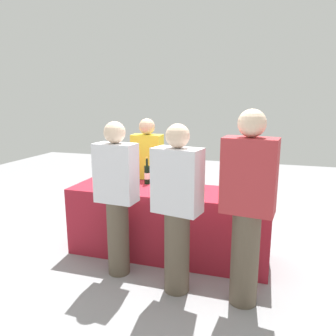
{
  "coord_description": "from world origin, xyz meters",
  "views": [
    {
      "loc": [
        1.01,
        -3.35,
        1.78
      ],
      "look_at": [
        0.0,
        0.0,
        1.03
      ],
      "focal_mm": 34.43,
      "sensor_mm": 36.0,
      "label": 1
    }
  ],
  "objects_px": {
    "wine_bottle_1": "(114,173)",
    "wine_bottle_5": "(248,183)",
    "wine_glass_2": "(160,184)",
    "guest_1": "(177,206)",
    "menu_board": "(126,189)",
    "guest_2": "(248,204)",
    "wine_bottle_3": "(199,179)",
    "wine_glass_0": "(102,179)",
    "wine_bottle_2": "(147,174)",
    "wine_glass_1": "(121,182)",
    "wine_bottle_0": "(99,172)",
    "wine_glass_5": "(238,190)",
    "wine_glass_4": "(227,189)",
    "wine_bottle_4": "(229,181)",
    "server_pouring": "(148,173)",
    "wine_glass_3": "(186,184)",
    "guest_0": "(117,195)"
  },
  "relations": [
    {
      "from": "server_pouring",
      "to": "wine_glass_2",
      "type": "bearing_deg",
      "value": 120.93
    },
    {
      "from": "wine_bottle_4",
      "to": "wine_bottle_5",
      "type": "height_order",
      "value": "wine_bottle_4"
    },
    {
      "from": "wine_bottle_2",
      "to": "wine_glass_4",
      "type": "relative_size",
      "value": 2.21
    },
    {
      "from": "wine_glass_0",
      "to": "wine_glass_4",
      "type": "xyz_separation_m",
      "value": [
        1.42,
        -0.03,
        0.0
      ]
    },
    {
      "from": "wine_bottle_0",
      "to": "wine_bottle_4",
      "type": "xyz_separation_m",
      "value": [
        1.59,
        0.01,
        -0.0
      ]
    },
    {
      "from": "wine_bottle_3",
      "to": "wine_glass_0",
      "type": "height_order",
      "value": "wine_bottle_3"
    },
    {
      "from": "wine_glass_2",
      "to": "wine_bottle_0",
      "type": "bearing_deg",
      "value": 165.89
    },
    {
      "from": "wine_glass_3",
      "to": "wine_glass_4",
      "type": "relative_size",
      "value": 0.92
    },
    {
      "from": "wine_bottle_2",
      "to": "wine_glass_1",
      "type": "relative_size",
      "value": 2.41
    },
    {
      "from": "guest_2",
      "to": "menu_board",
      "type": "height_order",
      "value": "guest_2"
    },
    {
      "from": "wine_bottle_1",
      "to": "wine_bottle_5",
      "type": "height_order",
      "value": "wine_bottle_1"
    },
    {
      "from": "wine_bottle_1",
      "to": "guest_1",
      "type": "bearing_deg",
      "value": -38.41
    },
    {
      "from": "wine_glass_2",
      "to": "wine_bottle_5",
      "type": "bearing_deg",
      "value": 15.74
    },
    {
      "from": "wine_bottle_1",
      "to": "wine_glass_2",
      "type": "distance_m",
      "value": 0.73
    },
    {
      "from": "wine_bottle_3",
      "to": "wine_glass_3",
      "type": "bearing_deg",
      "value": -119.12
    },
    {
      "from": "guest_1",
      "to": "server_pouring",
      "type": "bearing_deg",
      "value": 132.59
    },
    {
      "from": "wine_bottle_1",
      "to": "wine_bottle_3",
      "type": "relative_size",
      "value": 1.03
    },
    {
      "from": "wine_glass_2",
      "to": "wine_glass_4",
      "type": "relative_size",
      "value": 0.94
    },
    {
      "from": "wine_glass_2",
      "to": "guest_1",
      "type": "relative_size",
      "value": 0.09
    },
    {
      "from": "menu_board",
      "to": "wine_bottle_0",
      "type": "bearing_deg",
      "value": -99.21
    },
    {
      "from": "guest_1",
      "to": "menu_board",
      "type": "bearing_deg",
      "value": 138.68
    },
    {
      "from": "wine_bottle_1",
      "to": "wine_bottle_0",
      "type": "bearing_deg",
      "value": -168.36
    },
    {
      "from": "wine_bottle_0",
      "to": "server_pouring",
      "type": "relative_size",
      "value": 0.21
    },
    {
      "from": "wine_bottle_4",
      "to": "wine_glass_5",
      "type": "relative_size",
      "value": 2.32
    },
    {
      "from": "server_pouring",
      "to": "guest_1",
      "type": "bearing_deg",
      "value": 121.32
    },
    {
      "from": "menu_board",
      "to": "wine_glass_0",
      "type": "bearing_deg",
      "value": -90.51
    },
    {
      "from": "wine_bottle_1",
      "to": "menu_board",
      "type": "distance_m",
      "value": 0.94
    },
    {
      "from": "wine_bottle_5",
      "to": "guest_1",
      "type": "relative_size",
      "value": 0.19
    },
    {
      "from": "wine_bottle_5",
      "to": "wine_glass_3",
      "type": "bearing_deg",
      "value": -163.44
    },
    {
      "from": "guest_1",
      "to": "guest_2",
      "type": "bearing_deg",
      "value": 10.49
    },
    {
      "from": "wine_bottle_4",
      "to": "wine_glass_1",
      "type": "xyz_separation_m",
      "value": [
        -1.17,
        -0.27,
        -0.03
      ]
    },
    {
      "from": "wine_bottle_1",
      "to": "guest_2",
      "type": "height_order",
      "value": "guest_2"
    },
    {
      "from": "wine_bottle_0",
      "to": "wine_bottle_1",
      "type": "height_order",
      "value": "same"
    },
    {
      "from": "wine_bottle_4",
      "to": "wine_glass_0",
      "type": "bearing_deg",
      "value": -170.34
    },
    {
      "from": "menu_board",
      "to": "wine_glass_1",
      "type": "bearing_deg",
      "value": -78.96
    },
    {
      "from": "guest_0",
      "to": "guest_1",
      "type": "distance_m",
      "value": 0.67
    },
    {
      "from": "wine_bottle_4",
      "to": "wine_bottle_1",
      "type": "bearing_deg",
      "value": 178.98
    },
    {
      "from": "wine_bottle_5",
      "to": "wine_glass_1",
      "type": "bearing_deg",
      "value": -167.58
    },
    {
      "from": "wine_bottle_5",
      "to": "menu_board",
      "type": "xyz_separation_m",
      "value": [
        -1.81,
        0.8,
        -0.43
      ]
    },
    {
      "from": "wine_bottle_3",
      "to": "menu_board",
      "type": "relative_size",
      "value": 0.34
    },
    {
      "from": "wine_glass_1",
      "to": "wine_glass_4",
      "type": "xyz_separation_m",
      "value": [
        1.18,
        -0.0,
        0.01
      ]
    },
    {
      "from": "wine_glass_5",
      "to": "guest_1",
      "type": "xyz_separation_m",
      "value": [
        -0.5,
        -0.52,
        -0.04
      ]
    },
    {
      "from": "wine_bottle_0",
      "to": "wine_bottle_5",
      "type": "distance_m",
      "value": 1.79
    },
    {
      "from": "wine_glass_1",
      "to": "wine_bottle_1",
      "type": "bearing_deg",
      "value": 127.73
    },
    {
      "from": "wine_bottle_2",
      "to": "wine_glass_2",
      "type": "height_order",
      "value": "wine_bottle_2"
    },
    {
      "from": "wine_glass_4",
      "to": "wine_glass_1",
      "type": "bearing_deg",
      "value": 179.95
    },
    {
      "from": "wine_bottle_3",
      "to": "wine_glass_1",
      "type": "height_order",
      "value": "wine_bottle_3"
    },
    {
      "from": "server_pouring",
      "to": "wine_glass_3",
      "type": "bearing_deg",
      "value": 138.45
    },
    {
      "from": "wine_bottle_2",
      "to": "wine_glass_0",
      "type": "height_order",
      "value": "wine_bottle_2"
    },
    {
      "from": "guest_0",
      "to": "menu_board",
      "type": "height_order",
      "value": "guest_0"
    }
  ]
}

